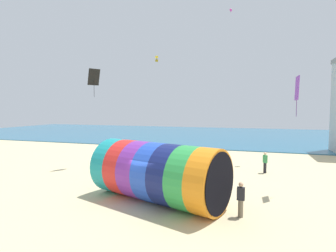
{
  "coord_description": "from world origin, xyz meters",
  "views": [
    {
      "loc": [
        4.87,
        -13.14,
        5.17
      ],
      "look_at": [
        -0.12,
        2.42,
        4.13
      ],
      "focal_mm": 28.0,
      "sensor_mm": 36.0,
      "label": 1
    }
  ],
  "objects": [
    {
      "name": "ground_plane",
      "position": [
        0.0,
        0.0,
        0.0
      ],
      "size": [
        120.0,
        120.0,
        0.0
      ],
      "primitive_type": "plane",
      "color": "#CCBA8C"
    },
    {
      "name": "kite_black_diamond",
      "position": [
        -8.56,
        7.17,
        8.0
      ],
      "size": [
        1.01,
        1.12,
        2.46
      ],
      "color": "black"
    },
    {
      "name": "bystander_near_water",
      "position": [
        5.96,
        9.22,
        0.88
      ],
      "size": [
        0.36,
        0.42,
        1.72
      ],
      "color": "black",
      "rests_on": "ground"
    },
    {
      "name": "sea",
      "position": [
        0.0,
        40.09,
        0.05
      ],
      "size": [
        120.0,
        40.0,
        0.1
      ],
      "primitive_type": "cube",
      "color": "#236084",
      "rests_on": "ground"
    },
    {
      "name": "kite_handler",
      "position": [
        4.44,
        -0.4,
        0.87
      ],
      "size": [
        0.38,
        0.25,
        1.7
      ],
      "color": "#726651",
      "rests_on": "ground"
    },
    {
      "name": "kite_magenta_parafoil",
      "position": [
        2.6,
        14.99,
        15.31
      ],
      "size": [
        0.31,
        0.65,
        0.35
      ],
      "color": "#D1339E"
    },
    {
      "name": "giant_inflatable_tube",
      "position": [
        -0.1,
        0.41,
        1.65
      ],
      "size": [
        8.27,
        5.55,
        3.31
      ],
      "color": "teal",
      "rests_on": "ground"
    },
    {
      "name": "kite_yellow_box",
      "position": [
        -6.17,
        16.8,
        11.22
      ],
      "size": [
        0.36,
        0.36,
        0.73
      ],
      "color": "yellow"
    },
    {
      "name": "bystander_mid_beach",
      "position": [
        -9.52,
        12.99,
        0.85
      ],
      "size": [
        0.38,
        0.26,
        1.66
      ],
      "color": "#726651",
      "rests_on": "ground"
    },
    {
      "name": "kite_purple_diamond",
      "position": [
        7.44,
        4.41,
        6.42
      ],
      "size": [
        0.12,
        1.0,
        2.46
      ],
      "color": "purple"
    }
  ]
}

